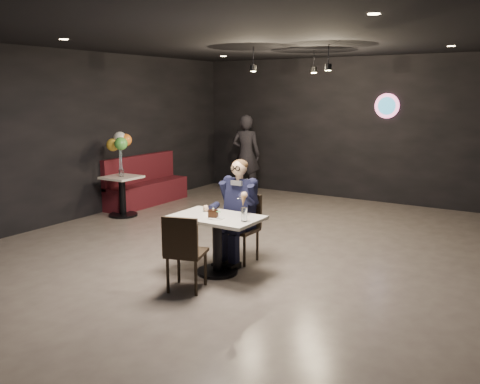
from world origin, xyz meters
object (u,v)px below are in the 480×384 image
Objects in this scene: main_table at (217,245)px; sundae_glass at (244,214)px; booth_bench at (147,180)px; passerby at (246,155)px; side_table at (122,196)px; chair_near at (187,251)px; chair_far at (240,229)px; seated_man at (240,210)px; balloon_vase at (121,173)px.

main_table is 0.63m from sundae_glass.
passerby reaches higher than booth_bench.
side_table is at bearing 153.77° from main_table.
chair_near is 3.92m from side_table.
passerby is at bearing 120.41° from chair_far.
main_table is at bearing -26.23° from side_table.
seated_man is 8.61× the size of sundae_glass.
sundae_glass is (0.43, 0.58, 0.37)m from chair_near.
booth_bench is at bearing 143.72° from main_table.
passerby is at bearing 97.17° from chair_near.
side_table is at bearing -90.00° from balloon_vase.
sundae_glass is at bearing 36.63° from chair_near.
chair_near is 0.64× the size of seated_man.
balloon_vase is (-3.23, 2.22, 0.36)m from chair_near.
passerby is at bearing 74.78° from side_table.
chair_near is (0.00, -1.18, 0.00)m from chair_far.
seated_man is 10.32× the size of balloon_vase.
booth_bench reaches higher than sundae_glass.
side_table is at bearing 162.12° from chair_far.
chair_near is 5.50× the size of sundae_glass.
booth_bench is (-3.53, 2.59, 0.13)m from main_table.
chair_near is 5.81m from passerby.
main_table is 3.63m from balloon_vase.
seated_man is 4.75m from passerby.
seated_man is 0.74m from sundae_glass.
main_table is 0.62× the size of passerby.
seated_man is at bearing 125.74° from sundae_glass.
chair_near reaches higher than side_table.
seated_man is 3.40m from balloon_vase.
sundae_glass is (0.43, -0.59, 0.37)m from chair_far.
booth_bench is at bearing 106.70° from side_table.
chair_far is 1.18m from chair_near.
chair_near is 4.78m from booth_bench.
passerby is at bearing 117.35° from main_table.
booth_bench is 2.65× the size of side_table.
passerby reaches higher than main_table.
balloon_vase is at bearing 155.93° from sundae_glass.
balloon_vase is at bearing 153.77° from main_table.
sundae_glass reaches higher than main_table.
balloon_vase is (-3.66, 1.63, -0.01)m from sundae_glass.
sundae_glass is at bearing -54.26° from chair_far.
chair_far is at bearing -17.88° from balloon_vase.
chair_far reaches higher than side_table.
side_table is at bearing 155.93° from sundae_glass.
chair_far and chair_near have the same top height.
main_table is at bearing 174.49° from sundae_glass.
booth_bench is (-3.53, 2.04, -0.22)m from seated_man.
side_table is at bearing 128.20° from chair_near.
passerby is at bearing 74.78° from balloon_vase.
chair_far is 1.21× the size of side_table.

